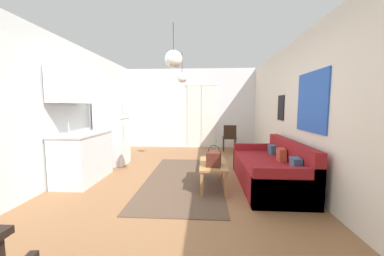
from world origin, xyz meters
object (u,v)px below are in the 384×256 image
couch (272,171)px  pendant_lamp_near (174,59)px  handbag (214,158)px  coffee_table (213,166)px  refrigerator (112,129)px  pendant_lamp_far (182,78)px  bamboo_vase (216,156)px  accent_chair (230,137)px

couch → pendant_lamp_near: pendant_lamp_near is taller
couch → handbag: size_ratio=5.72×
handbag → pendant_lamp_near: 1.69m
coffee_table → handbag: (0.01, -0.18, 0.18)m
refrigerator → pendant_lamp_far: size_ratio=2.47×
bamboo_vase → pendant_lamp_far: pendant_lamp_far is taller
refrigerator → pendant_lamp_far: 2.06m
bamboo_vase → coffee_table: bearing=-112.7°
handbag → coffee_table: bearing=91.7°
couch → refrigerator: 3.66m
pendant_lamp_far → coffee_table: bearing=-64.7°
bamboo_vase → handbag: bamboo_vase is taller
coffee_table → accent_chair: bearing=78.3°
coffee_table → handbag: bearing=-88.3°
coffee_table → handbag: 0.25m
pendant_lamp_near → bamboo_vase: bearing=35.1°
refrigerator → pendant_lamp_far: bearing=3.4°
couch → refrigerator: refrigerator is taller
coffee_table → bamboo_vase: size_ratio=2.44×
pendant_lamp_far → handbag: bearing=-67.0°
pendant_lamp_near → pendant_lamp_far: (-0.06, 1.78, -0.04)m
refrigerator → pendant_lamp_far: pendant_lamp_far is taller
refrigerator → pendant_lamp_near: size_ratio=2.58×
refrigerator → handbag: bearing=-32.8°
bamboo_vase → pendant_lamp_far: 2.16m
coffee_table → pendant_lamp_near: size_ratio=1.42×
couch → bamboo_vase: (-0.98, 0.03, 0.24)m
bamboo_vase → pendant_lamp_near: 1.80m
couch → pendant_lamp_near: (-1.66, -0.45, 1.84)m
bamboo_vase → accent_chair: size_ratio=0.47×
bamboo_vase → accent_chair: (0.55, 2.80, -0.04)m
coffee_table → refrigerator: bearing=150.3°
coffee_table → pendant_lamp_near: bearing=-152.2°
coffee_table → accent_chair: 3.02m
coffee_table → bamboo_vase: bearing=67.3°
coffee_table → handbag: size_ratio=2.79×
bamboo_vase → refrigerator: refrigerator is taller
refrigerator → accent_chair: refrigerator is taller
bamboo_vase → pendant_lamp_near: size_ratio=0.58×
handbag → pendant_lamp_near: pendant_lamp_near is taller
accent_chair → pendant_lamp_far: bearing=51.2°
coffee_table → bamboo_vase: (0.06, 0.15, 0.15)m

